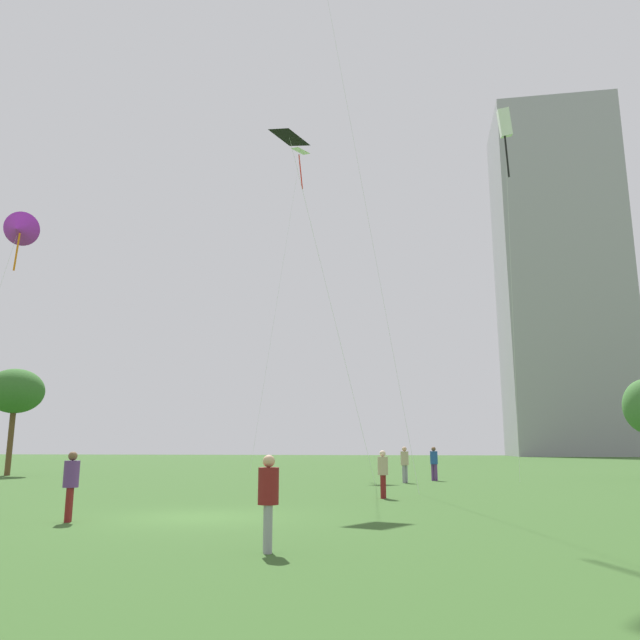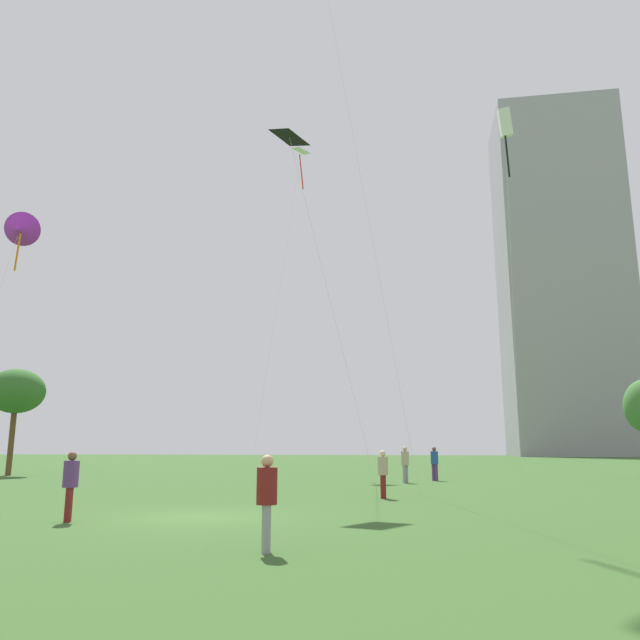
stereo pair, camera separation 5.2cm
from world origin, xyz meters
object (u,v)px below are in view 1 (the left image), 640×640
object	(u,v)px
person_standing_3	(268,496)
park_tree_0	(15,392)
kite_flying_2	(300,158)
person_standing_5	(405,462)
person_standing_2	(434,461)
distant_highrise_0	(559,278)
person_standing_4	(71,481)
kite_flying_0	(505,125)
person_standing_6	(383,471)
kite_flying_3	(19,229)
kite_flying_1	(290,140)

from	to	relation	value
person_standing_3	park_tree_0	size ratio (longest dim) A/B	0.24
kite_flying_2	person_standing_5	bearing A→B (deg)	-59.16
person_standing_2	person_standing_3	xyz separation A→B (m)	(-2.72, -24.48, -0.10)
person_standing_2	person_standing_5	distance (m)	2.86
distant_highrise_0	park_tree_0	bearing A→B (deg)	-119.20
person_standing_3	person_standing_4	size ratio (longest dim) A/B	0.98
person_standing_5	distant_highrise_0	bearing A→B (deg)	-161.54
kite_flying_0	distant_highrise_0	distance (m)	115.18
person_standing_2	person_standing_4	distance (m)	22.74
person_standing_6	park_tree_0	xyz separation A→B (m)	(-25.57, 14.19, 4.46)
kite_flying_0	park_tree_0	world-z (taller)	kite_flying_0
person_standing_3	person_standing_6	bearing A→B (deg)	-23.40
kite_flying_0	kite_flying_3	size ratio (longest dim) A/B	1.33
person_standing_2	kite_flying_1	bearing A→B (deg)	82.27
person_standing_5	person_standing_4	bearing A→B (deg)	12.74
person_standing_6	park_tree_0	bearing A→B (deg)	-106.67
person_standing_4	distant_highrise_0	world-z (taller)	distant_highrise_0
person_standing_6	kite_flying_3	xyz separation A→B (m)	(-20.66, 6.56, 12.82)
kite_flying_0	kite_flying_1	distance (m)	12.92
person_standing_2	kite_flying_3	world-z (taller)	kite_flying_3
person_standing_3	person_standing_6	distance (m)	11.99
kite_flying_0	kite_flying_2	size ratio (longest dim) A/B	0.73
person_standing_2	kite_flying_1	world-z (taller)	kite_flying_1
person_standing_4	kite_flying_2	size ratio (longest dim) A/B	0.06
kite_flying_3	kite_flying_2	bearing A→B (deg)	56.77
kite_flying_3	distant_highrise_0	size ratio (longest dim) A/B	0.19
person_standing_4	kite_flying_3	distance (m)	24.09
person_standing_5	person_standing_6	bearing A→B (deg)	32.35
kite_flying_3	distant_highrise_0	world-z (taller)	distant_highrise_0
person_standing_4	kite_flying_1	xyz separation A→B (m)	(2.89, 10.61, 14.33)
person_standing_4	person_standing_6	xyz separation A→B (m)	(6.91, 8.50, -0.00)
kite_flying_0	distant_highrise_0	world-z (taller)	distant_highrise_0
person_standing_2	person_standing_3	size ratio (longest dim) A/B	1.11
person_standing_4	kite_flying_1	size ratio (longest dim) A/B	0.11
kite_flying_3	park_tree_0	size ratio (longest dim) A/B	2.15
kite_flying_2	park_tree_0	size ratio (longest dim) A/B	3.88
person_standing_2	kite_flying_2	distance (m)	29.66
person_standing_3	kite_flying_2	distance (m)	45.20
person_standing_2	person_standing_4	bearing A→B (deg)	88.86
person_standing_3	kite_flying_3	world-z (taller)	kite_flying_3
person_standing_6	person_standing_5	bearing A→B (deg)	-169.18
person_standing_4	person_standing_5	world-z (taller)	person_standing_5
person_standing_3	distant_highrise_0	world-z (taller)	distant_highrise_0
person_standing_5	kite_flying_0	size ratio (longest dim) A/B	0.09
person_standing_6	kite_flying_2	size ratio (longest dim) A/B	0.06
person_standing_6	park_tree_0	world-z (taller)	park_tree_0
person_standing_4	park_tree_0	xyz separation A→B (m)	(-18.66, 22.69, 4.46)
person_standing_2	kite_flying_0	xyz separation A→B (m)	(4.43, -3.33, 17.80)
person_standing_2	person_standing_3	distance (m)	24.63
person_standing_2	kite_flying_3	distance (m)	26.45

